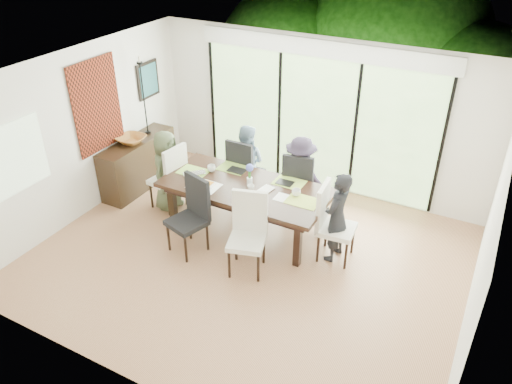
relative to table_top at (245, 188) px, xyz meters
The scene contains 62 objects.
floor 1.07m from the table_top, 58.42° to the right, with size 6.00×5.00×0.01m, color brown.
ceiling 2.06m from the table_top, 58.42° to the right, with size 6.00×5.00×0.01m, color white.
wall_back 2.01m from the table_top, 78.58° to the left, with size 6.00×0.02×2.70m, color silver.
wall_front 3.21m from the table_top, 83.05° to the right, with size 6.00×0.02×2.70m, color silver.
wall_left 2.76m from the table_top, 166.71° to the right, with size 0.02×5.00×2.70m, color beige.
wall_right 3.50m from the table_top, 10.37° to the right, with size 0.02×5.00×2.70m, color white.
glass_doors 1.94m from the table_top, 78.34° to the left, with size 4.20×0.02×2.30m, color #598C3F.
blinds_header 2.55m from the table_top, 78.28° to the left, with size 4.40×0.06×0.28m, color white.
mullion_a 2.55m from the table_top, 133.05° to the left, with size 0.05×0.04×2.30m, color black.
mullion_b 1.91m from the table_top, 99.82° to the left, with size 0.05×0.04×2.30m, color black.
mullion_c 2.18m from the table_top, 59.54° to the left, with size 0.05×0.04×2.30m, color black.
mullion_d 3.12m from the table_top, 36.54° to the left, with size 0.05×0.04×2.30m, color black.
side_window 3.25m from the table_top, 144.87° to the right, with size 0.02×0.90×1.00m, color #8CAD7F.
deck 2.92m from the table_top, 82.18° to the left, with size 6.00×1.80×0.10m, color brown.
rail_top 3.61m from the table_top, 83.91° to the left, with size 6.00×0.08×0.06m, color #4E3821.
foliage_left 4.84m from the table_top, 107.21° to the left, with size 3.20×3.20×3.20m, color #14380F.
foliage_mid 5.34m from the table_top, 81.42° to the left, with size 4.00×4.00×4.00m, color #14380F.
foliage_right 5.11m from the table_top, 59.48° to the left, with size 2.80×2.80×2.80m, color #14380F.
foliage_far 5.94m from the table_top, 92.13° to the left, with size 3.60×3.60×3.60m, color #14380F.
table_top is the anchor object (origin of this frame).
table_apron 0.10m from the table_top, 90.00° to the right, with size 2.37×0.97×0.11m, color black.
table_leg_fl 1.23m from the table_top, 158.29° to the right, with size 0.10×0.10×0.74m, color black.
table_leg_fr 1.23m from the table_top, 21.71° to the right, with size 0.10×0.10×0.74m, color black.
table_leg_bl 1.23m from the table_top, 158.29° to the left, with size 0.10×0.10×0.74m, color black.
table_leg_br 1.23m from the table_top, 21.71° to the left, with size 0.10×0.10×0.74m, color black.
chair_left_end 1.51m from the table_top, behind, with size 0.49×0.49×1.18m, color silver, non-canonical shape.
chair_right_end 1.51m from the table_top, ahead, with size 0.49×0.49×1.18m, color white, non-canonical shape.
chair_far_left 0.98m from the table_top, 117.90° to the left, with size 0.49×0.49×1.18m, color black, non-canonical shape.
chair_far_right 1.03m from the table_top, 57.09° to the left, with size 0.49×0.49×1.18m, color black, non-canonical shape.
chair_near_left 1.02m from the table_top, 119.89° to the right, with size 0.49×0.49×1.18m, color black, non-canonical shape.
chair_near_right 1.02m from the table_top, 60.11° to the right, with size 0.49×0.49×1.18m, color silver, non-canonical shape.
person_left_end 1.48m from the table_top, behind, with size 0.65×0.41×1.39m, color #485438.
person_right_end 1.48m from the table_top, ahead, with size 0.65×0.41×1.39m, color black.
person_far_left 0.95m from the table_top, 118.47° to the left, with size 0.65×0.41×1.39m, color slate.
person_far_right 1.00m from the table_top, 56.47° to the left, with size 0.65×0.41×1.39m, color #271F2F.
placemat_left 0.95m from the table_top, behind, with size 0.47×0.34×0.01m, color #7EA43A.
placemat_right 0.95m from the table_top, ahead, with size 0.47×0.34×0.01m, color #9CAF3E.
placemat_far_l 0.60m from the table_top, 138.37° to the left, with size 0.47×0.34×0.01m, color #7DA239.
placemat_far_r 0.68m from the table_top, 36.03° to the left, with size 0.47×0.34×0.01m, color #9CBE44.
placemat_paper 0.63m from the table_top, 151.39° to the right, with size 0.47×0.34×0.01m, color white.
tablet_far_l 0.50m from the table_top, 135.00° to the left, with size 0.28×0.19×0.01m, color black.
tablet_far_r 0.61m from the table_top, 34.99° to the left, with size 0.26×0.18×0.01m, color black.
papers 0.70m from the table_top, ahead, with size 0.32×0.24×0.00m, color white.
platter_base 0.63m from the table_top, 151.39° to the right, with size 0.28×0.28×0.03m, color white.
platter_snacks 0.63m from the table_top, 151.39° to the right, with size 0.22×0.22×0.02m, color #C97317.
vase 0.12m from the table_top, 45.00° to the left, with size 0.09×0.09×0.13m, color silver.
hyacinth_stems 0.24m from the table_top, 45.00° to the left, with size 0.04×0.04×0.17m, color #337226.
hyacinth_blooms 0.34m from the table_top, 45.00° to the left, with size 0.12×0.12×0.12m, color #535DD0.
laptop 0.86m from the table_top, behind, with size 0.36×0.23×0.03m, color silver.
cup_a 0.72m from the table_top, 167.91° to the left, with size 0.13×0.13×0.10m, color white.
cup_b 0.20m from the table_top, 33.69° to the right, with size 0.11×0.11×0.10m, color white.
cup_c 0.81m from the table_top, ahead, with size 0.13×0.13×0.10m, color white.
book 0.26m from the table_top, 11.31° to the left, with size 0.18×0.24×0.02m, color white.
sideboard 2.42m from the table_top, behind, with size 0.45×1.62×0.91m, color black.
bowl 2.40m from the table_top, behind, with size 0.48×0.48×0.12m, color brown.
candlestick_base 2.48m from the table_top, 164.23° to the left, with size 0.10×0.10×0.04m, color black.
candlestick_shaft 2.59m from the table_top, 164.23° to the left, with size 0.02×0.02×1.26m, color black.
candlestick_pan 2.85m from the table_top, 164.23° to the left, with size 0.10×0.10×0.03m, color black.
candle 2.88m from the table_top, 164.23° to the left, with size 0.04×0.04×0.10m, color silver.
tapestry 2.76m from the table_top, behind, with size 0.02×1.00×1.50m, color maroon.
art_frame 2.97m from the table_top, 157.37° to the left, with size 0.03×0.55×0.65m, color black.
art_canvas 2.95m from the table_top, 157.21° to the left, with size 0.01×0.45×0.55m, color #1B4F57.
Camera 1 is at (2.83, -5.09, 4.62)m, focal length 35.00 mm.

